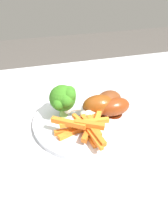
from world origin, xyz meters
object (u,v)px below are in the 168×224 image
at_px(chicken_drumstick_extra, 108,102).
at_px(chicken_drumstick_near, 98,105).
at_px(chicken_drumstick_far, 113,108).
at_px(broccoli_floret_front, 63,98).
at_px(carrot_fries_pile, 86,127).
at_px(dinner_plate, 84,121).
at_px(dining_table, 86,151).

bearing_deg(chicken_drumstick_extra, chicken_drumstick_near, -160.44).
bearing_deg(chicken_drumstick_far, broccoli_floret_front, 165.77).
bearing_deg(chicken_drumstick_extra, carrot_fries_pile, -136.99).
height_order(broccoli_floret_front, chicken_drumstick_near, broccoli_floret_front).
bearing_deg(chicken_drumstick_far, dinner_plate, 176.63).
bearing_deg(dinner_plate, chicken_drumstick_far, -3.37).
height_order(broccoli_floret_front, chicken_drumstick_extra, broccoli_floret_front).
xyz_separation_m(broccoli_floret_front, carrot_fries_pile, (0.03, -0.08, -0.03)).
distance_m(dinner_plate, broccoli_floret_front, 0.08).
bearing_deg(carrot_fries_pile, chicken_drumstick_far, 30.11).
bearing_deg(chicken_drumstick_near, broccoli_floret_front, 169.79).
xyz_separation_m(dining_table, chicken_drumstick_extra, (0.06, 0.02, 0.14)).
relative_size(broccoli_floret_front, carrot_fries_pile, 0.62).
bearing_deg(dinner_plate, chicken_drumstick_near, 15.53).
xyz_separation_m(dining_table, dinner_plate, (-0.00, 0.00, 0.11)).
distance_m(chicken_drumstick_near, chicken_drumstick_far, 0.04).
distance_m(dining_table, carrot_fries_pile, 0.14).
height_order(dinner_plate, chicken_drumstick_near, chicken_drumstick_near).
relative_size(dinner_plate, chicken_drumstick_far, 1.96).
relative_size(dining_table, carrot_fries_pile, 9.02).
relative_size(broccoli_floret_front, chicken_drumstick_near, 0.64).
distance_m(dinner_plate, chicken_drumstick_extra, 0.08).
xyz_separation_m(dining_table, broccoli_floret_front, (-0.05, 0.03, 0.16)).
bearing_deg(dinner_plate, broccoli_floret_front, 150.14).
bearing_deg(chicken_drumstick_near, chicken_drumstick_extra, 19.56).
height_order(carrot_fries_pile, chicken_drumstick_extra, chicken_drumstick_extra).
distance_m(carrot_fries_pile, chicken_drumstick_near, 0.08).
bearing_deg(dining_table, chicken_drumstick_far, -2.26).
xyz_separation_m(carrot_fries_pile, chicken_drumstick_near, (0.05, 0.06, 0.01)).
bearing_deg(chicken_drumstick_near, dinner_plate, -164.47).
bearing_deg(chicken_drumstick_extra, dinner_plate, -162.64).
distance_m(dinner_plate, chicken_drumstick_near, 0.05).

